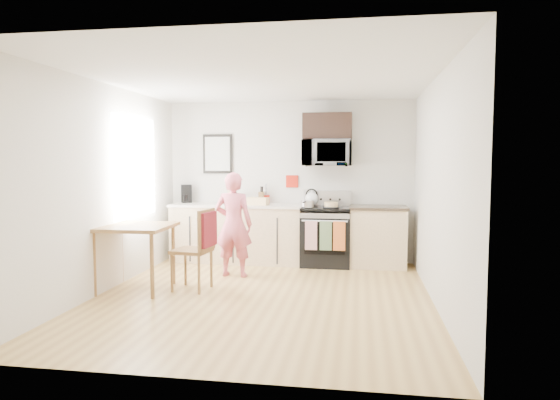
% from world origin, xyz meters
% --- Properties ---
extents(floor, '(4.60, 4.60, 0.00)m').
position_xyz_m(floor, '(0.00, 0.00, 0.00)').
color(floor, '#A0783E').
rests_on(floor, ground).
extents(back_wall, '(4.00, 0.04, 2.60)m').
position_xyz_m(back_wall, '(0.00, 2.30, 1.30)').
color(back_wall, beige).
rests_on(back_wall, floor).
extents(front_wall, '(4.00, 0.04, 2.60)m').
position_xyz_m(front_wall, '(0.00, -2.30, 1.30)').
color(front_wall, beige).
rests_on(front_wall, floor).
extents(left_wall, '(0.04, 4.60, 2.60)m').
position_xyz_m(left_wall, '(-2.00, 0.00, 1.30)').
color(left_wall, beige).
rests_on(left_wall, floor).
extents(right_wall, '(0.04, 4.60, 2.60)m').
position_xyz_m(right_wall, '(2.00, 0.00, 1.30)').
color(right_wall, beige).
rests_on(right_wall, floor).
extents(ceiling, '(4.00, 4.60, 0.04)m').
position_xyz_m(ceiling, '(0.00, 0.00, 2.60)').
color(ceiling, silver).
rests_on(ceiling, back_wall).
extents(window, '(0.06, 1.40, 1.50)m').
position_xyz_m(window, '(-1.96, 0.80, 1.55)').
color(window, silver).
rests_on(window, left_wall).
extents(cabinet_left, '(2.10, 0.60, 0.90)m').
position_xyz_m(cabinet_left, '(-0.80, 2.00, 0.45)').
color(cabinet_left, tan).
rests_on(cabinet_left, floor).
extents(countertop_left, '(2.14, 0.64, 0.04)m').
position_xyz_m(countertop_left, '(-0.80, 2.00, 0.92)').
color(countertop_left, beige).
rests_on(countertop_left, cabinet_left).
extents(cabinet_right, '(0.84, 0.60, 0.90)m').
position_xyz_m(cabinet_right, '(1.43, 2.00, 0.45)').
color(cabinet_right, tan).
rests_on(cabinet_right, floor).
extents(countertop_right, '(0.88, 0.64, 0.04)m').
position_xyz_m(countertop_right, '(1.43, 2.00, 0.92)').
color(countertop_right, black).
rests_on(countertop_right, cabinet_right).
extents(range, '(0.76, 0.70, 1.16)m').
position_xyz_m(range, '(0.63, 1.98, 0.44)').
color(range, black).
rests_on(range, floor).
extents(microwave, '(0.76, 0.51, 0.42)m').
position_xyz_m(microwave, '(0.63, 2.08, 1.76)').
color(microwave, '#B0B0B4').
rests_on(microwave, back_wall).
extents(upper_cabinet, '(0.76, 0.35, 0.40)m').
position_xyz_m(upper_cabinet, '(0.63, 2.12, 2.18)').
color(upper_cabinet, black).
rests_on(upper_cabinet, back_wall).
extents(wall_art, '(0.50, 0.04, 0.65)m').
position_xyz_m(wall_art, '(-1.20, 2.28, 1.75)').
color(wall_art, black).
rests_on(wall_art, back_wall).
extents(wall_trivet, '(0.20, 0.02, 0.20)m').
position_xyz_m(wall_trivet, '(0.05, 2.28, 1.30)').
color(wall_trivet, red).
rests_on(wall_trivet, back_wall).
extents(person, '(0.56, 0.38, 1.48)m').
position_xyz_m(person, '(-0.61, 1.02, 0.74)').
color(person, '#CA3751').
rests_on(person, floor).
extents(dining_table, '(0.88, 0.88, 0.83)m').
position_xyz_m(dining_table, '(-1.65, 0.08, 0.73)').
color(dining_table, brown).
rests_on(dining_table, floor).
extents(chair, '(0.53, 0.49, 1.03)m').
position_xyz_m(chair, '(-0.81, 0.19, 0.67)').
color(chair, brown).
rests_on(chair, floor).
extents(knife_block, '(0.10, 0.13, 0.19)m').
position_xyz_m(knife_block, '(-0.44, 2.16, 1.04)').
color(knife_block, brown).
rests_on(knife_block, countertop_left).
extents(utensil_crock, '(0.11, 0.11, 0.32)m').
position_xyz_m(utensil_crock, '(-0.36, 2.22, 1.07)').
color(utensil_crock, red).
rests_on(utensil_crock, countertop_left).
extents(fruit_bowl, '(0.31, 0.31, 0.11)m').
position_xyz_m(fruit_bowl, '(-0.96, 2.18, 0.98)').
color(fruit_bowl, white).
rests_on(fruit_bowl, countertop_left).
extents(milk_carton, '(0.10, 0.10, 0.25)m').
position_xyz_m(milk_carton, '(-0.90, 1.99, 1.07)').
color(milk_carton, tan).
rests_on(milk_carton, countertop_left).
extents(coffee_maker, '(0.23, 0.27, 0.30)m').
position_xyz_m(coffee_maker, '(-1.72, 2.18, 1.08)').
color(coffee_maker, black).
rests_on(coffee_maker, countertop_left).
extents(bread_bag, '(0.35, 0.21, 0.12)m').
position_xyz_m(bread_bag, '(-0.44, 1.89, 1.00)').
color(bread_bag, tan).
rests_on(bread_bag, countertop_left).
extents(cake, '(0.25, 0.25, 0.08)m').
position_xyz_m(cake, '(0.72, 1.82, 0.96)').
color(cake, black).
rests_on(cake, range).
extents(kettle, '(0.21, 0.21, 0.27)m').
position_xyz_m(kettle, '(0.39, 2.10, 1.04)').
color(kettle, white).
rests_on(kettle, range).
extents(pot, '(0.21, 0.35, 0.10)m').
position_xyz_m(pot, '(0.35, 1.81, 0.98)').
color(pot, '#B0B0B4').
rests_on(pot, range).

